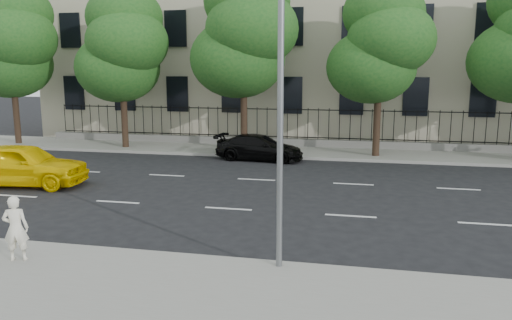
# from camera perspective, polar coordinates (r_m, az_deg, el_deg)

# --- Properties ---
(ground) EXTENTS (120.00, 120.00, 0.00)m
(ground) POSITION_cam_1_polar(r_m,az_deg,el_deg) (14.39, -5.80, -8.26)
(ground) COLOR black
(ground) RESTS_ON ground
(near_sidewalk) EXTENTS (60.00, 4.00, 0.15)m
(near_sidewalk) POSITION_cam_1_polar(r_m,az_deg,el_deg) (10.90, -12.43, -14.36)
(near_sidewalk) COLOR gray
(near_sidewalk) RESTS_ON ground
(far_sidewalk) EXTENTS (60.00, 4.00, 0.15)m
(far_sidewalk) POSITION_cam_1_polar(r_m,az_deg,el_deg) (27.67, 3.05, 1.02)
(far_sidewalk) COLOR gray
(far_sidewalk) RESTS_ON ground
(lane_markings) EXTENTS (49.60, 4.62, 0.01)m
(lane_markings) POSITION_cam_1_polar(r_m,az_deg,el_deg) (18.78, -1.38, -3.72)
(lane_markings) COLOR silver
(lane_markings) RESTS_ON ground
(masonry_building) EXTENTS (34.60, 12.11, 18.50)m
(masonry_building) POSITION_cam_1_polar(r_m,az_deg,el_deg) (36.43, 5.50, 17.37)
(masonry_building) COLOR #B8AC92
(masonry_building) RESTS_ON ground
(iron_fence) EXTENTS (30.00, 0.50, 2.20)m
(iron_fence) POSITION_cam_1_polar(r_m,az_deg,el_deg) (29.24, 3.58, 2.66)
(iron_fence) COLOR slate
(iron_fence) RESTS_ON far_sidewalk
(street_light) EXTENTS (0.25, 3.32, 8.05)m
(street_light) POSITION_cam_1_polar(r_m,az_deg,el_deg) (11.34, 3.31, 13.18)
(street_light) COLOR slate
(street_light) RESTS_ON near_sidewalk
(tree_a) EXTENTS (5.71, 5.31, 9.39)m
(tree_a) POSITION_cam_1_polar(r_m,az_deg,el_deg) (33.21, -26.07, 12.05)
(tree_a) COLOR #382619
(tree_a) RESTS_ON far_sidewalk
(tree_b) EXTENTS (5.53, 5.12, 8.97)m
(tree_b) POSITION_cam_1_polar(r_m,az_deg,el_deg) (29.47, -14.96, 12.52)
(tree_b) COLOR #382619
(tree_b) RESTS_ON far_sidewalk
(tree_c) EXTENTS (5.89, 5.50, 9.80)m
(tree_c) POSITION_cam_1_polar(r_m,az_deg,el_deg) (27.11, -1.27, 14.27)
(tree_c) COLOR #382619
(tree_c) RESTS_ON far_sidewalk
(tree_d) EXTENTS (5.34, 4.94, 8.84)m
(tree_d) POSITION_cam_1_polar(r_m,az_deg,el_deg) (26.37, 14.11, 12.83)
(tree_d) COLOR #382619
(tree_d) RESTS_ON far_sidewalk
(yellow_taxi) EXTENTS (5.23, 2.60, 1.71)m
(yellow_taxi) POSITION_cam_1_polar(r_m,az_deg,el_deg) (21.75, -25.17, -0.47)
(yellow_taxi) COLOR #F6CC00
(yellow_taxi) RESTS_ON ground
(black_sedan) EXTENTS (4.59, 2.19, 1.29)m
(black_sedan) POSITION_cam_1_polar(r_m,az_deg,el_deg) (25.28, 0.39, 1.45)
(black_sedan) COLOR black
(black_sedan) RESTS_ON ground
(woman_near) EXTENTS (0.66, 0.55, 1.56)m
(woman_near) POSITION_cam_1_polar(r_m,az_deg,el_deg) (13.01, -25.77, -7.03)
(woman_near) COLOR white
(woman_near) RESTS_ON near_sidewalk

